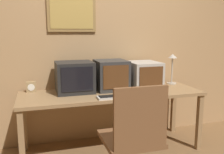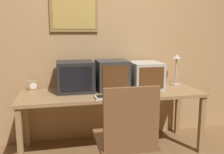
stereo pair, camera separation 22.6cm
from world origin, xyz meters
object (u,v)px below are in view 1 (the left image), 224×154
Objects in this scene: keyboard_main at (118,96)px; monitor_right at (144,75)px; monitor_center at (111,75)px; office_chair at (133,146)px; monitor_left at (75,77)px; mouse_near_keyboard at (145,94)px; desk_clock at (31,87)px; desk_lamp at (172,64)px.

monitor_right is at bearing 38.38° from keyboard_main.
monitor_center is 0.85× the size of keyboard_main.
office_chair reaches higher than keyboard_main.
mouse_near_keyboard is at bearing -28.63° from monitor_left.
keyboard_main is at bearing 85.40° from office_chair.
monitor_left is 3.47× the size of desk_clock.
desk_clock is (-0.93, 0.15, -0.12)m from monitor_center.
monitor_right is 0.44× the size of office_chair.
monitor_right is 0.94× the size of keyboard_main.
keyboard_main is (0.40, -0.40, -0.17)m from monitor_left.
office_chair is at bearing -123.63° from mouse_near_keyboard.
monitor_center reaches higher than monitor_left.
monitor_center reaches higher than monitor_right.
desk_lamp is (1.82, -0.07, 0.22)m from desk_clock.
monitor_center is 0.95m from desk_clock.
desk_clock is (-1.21, 0.54, 0.04)m from mouse_near_keyboard.
desk_clock is (-1.35, 0.19, -0.10)m from monitor_right.
monitor_left is at bearing -176.47° from desk_lamp.
monitor_right is 0.49m from desk_lamp.
mouse_near_keyboard is 0.29× the size of desk_lamp.
desk_lamp is at bearing 3.53° from monitor_left.
mouse_near_keyboard is (-0.14, -0.36, -0.15)m from monitor_right.
monitor_center is 0.40× the size of office_chair.
desk_lamp reaches higher than keyboard_main.
mouse_near_keyboard is at bearing 0.42° from keyboard_main.
monitor_left is at bearing 111.12° from office_chair.
mouse_near_keyboard is (0.28, -0.39, -0.16)m from monitor_center.
mouse_near_keyboard is (0.32, 0.00, 0.00)m from keyboard_main.
desk_lamp is (0.60, 0.48, 0.26)m from mouse_near_keyboard.
keyboard_main is 0.32m from mouse_near_keyboard.
monitor_left is 1.08× the size of monitor_center.
monitor_center is at bearing 0.07° from monitor_left.
desk_clock is (-0.89, 0.55, 0.05)m from keyboard_main.
monitor_center reaches higher than desk_clock.
monitor_right is 0.41m from mouse_near_keyboard.
office_chair is (-0.97, -1.02, -0.58)m from desk_lamp.
monitor_right reaches higher than desk_clock.
monitor_left is at bearing 177.60° from monitor_right.
monitor_right is 0.60m from keyboard_main.
desk_lamp is (0.88, 0.08, 0.10)m from monitor_center.
monitor_right is at bearing -5.05° from monitor_center.
keyboard_main is at bearing -141.62° from monitor_right.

